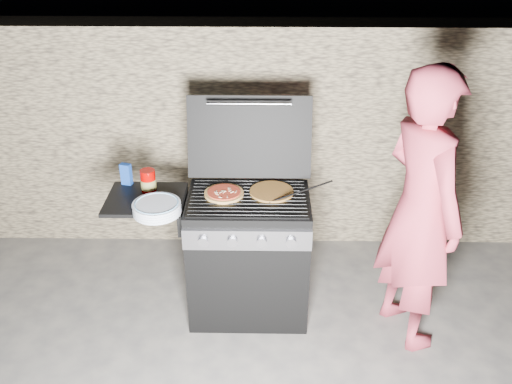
{
  "coord_description": "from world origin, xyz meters",
  "views": [
    {
      "loc": [
        0.1,
        -3.21,
        2.71
      ],
      "look_at": [
        0.05,
        0.0,
        0.95
      ],
      "focal_mm": 40.0,
      "sensor_mm": 36.0,
      "label": 1
    }
  ],
  "objects_px": {
    "gas_grill": "(212,255)",
    "person": "(420,211)",
    "pizza_topped": "(224,193)",
    "sauce_jar": "(148,181)"
  },
  "relations": [
    {
      "from": "gas_grill",
      "to": "person",
      "type": "distance_m",
      "value": 1.41
    },
    {
      "from": "gas_grill",
      "to": "sauce_jar",
      "type": "relative_size",
      "value": 8.79
    },
    {
      "from": "gas_grill",
      "to": "sauce_jar",
      "type": "height_order",
      "value": "sauce_jar"
    },
    {
      "from": "gas_grill",
      "to": "pizza_topped",
      "type": "distance_m",
      "value": 0.48
    },
    {
      "from": "person",
      "to": "pizza_topped",
      "type": "bearing_deg",
      "value": 58.15
    },
    {
      "from": "pizza_topped",
      "to": "sauce_jar",
      "type": "bearing_deg",
      "value": 173.01
    },
    {
      "from": "gas_grill",
      "to": "pizza_topped",
      "type": "xyz_separation_m",
      "value": [
        0.09,
        0.03,
        0.47
      ]
    },
    {
      "from": "gas_grill",
      "to": "person",
      "type": "xyz_separation_m",
      "value": [
        1.31,
        -0.19,
        0.47
      ]
    },
    {
      "from": "person",
      "to": "gas_grill",
      "type": "bearing_deg",
      "value": 60.1
    },
    {
      "from": "pizza_topped",
      "to": "sauce_jar",
      "type": "distance_m",
      "value": 0.51
    }
  ]
}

